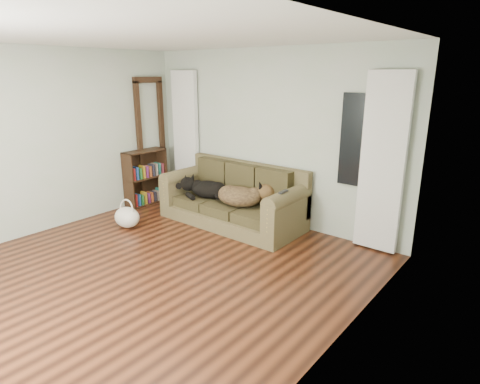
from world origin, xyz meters
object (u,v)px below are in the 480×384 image
Objects in this scene: sofa at (231,195)px; dog_black_lab at (206,189)px; tote_bag at (127,217)px; bookshelf at (146,176)px; dog_shepherd at (243,196)px.

dog_black_lab is at bearing -172.46° from sofa.
tote_bag is 1.20m from bookshelf.
sofa reaches higher than tote_bag.
sofa is at bearing 44.85° from tote_bag.
sofa is 3.15× the size of dog_shepherd.
tote_bag is at bearing -53.80° from bookshelf.
sofa is 2.33× the size of bookshelf.
sofa is 0.25m from dog_shepherd.
bookshelf is (-0.69, 0.93, 0.34)m from tote_bag.
bookshelf reaches higher than tote_bag.
tote_bag is at bearing -135.15° from sofa.
bookshelf is at bearing -174.18° from sofa.
bookshelf is at bearing 126.74° from tote_bag.
sofa is 3.57× the size of dog_black_lab.
dog_shepherd is (0.71, 0.03, 0.01)m from dog_black_lab.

